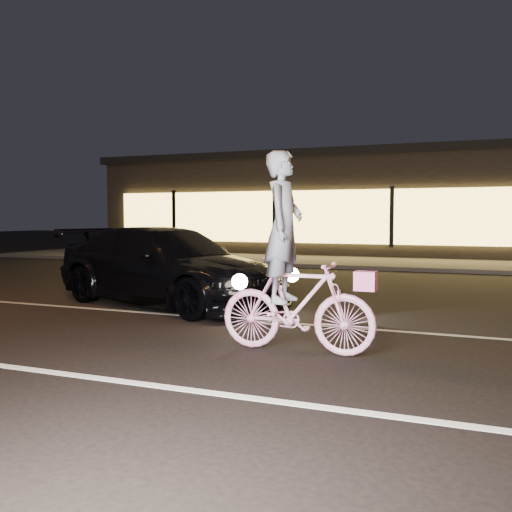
% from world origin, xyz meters
% --- Properties ---
extents(ground, '(90.00, 90.00, 0.00)m').
position_xyz_m(ground, '(0.00, 0.00, 0.00)').
color(ground, black).
rests_on(ground, ground).
extents(lane_stripe_near, '(60.00, 0.12, 0.01)m').
position_xyz_m(lane_stripe_near, '(0.00, -1.50, 0.00)').
color(lane_stripe_near, silver).
rests_on(lane_stripe_near, ground).
extents(lane_stripe_far, '(60.00, 0.10, 0.01)m').
position_xyz_m(lane_stripe_far, '(0.00, 2.00, 0.00)').
color(lane_stripe_far, gray).
rests_on(lane_stripe_far, ground).
extents(sidewalk, '(30.00, 4.00, 0.12)m').
position_xyz_m(sidewalk, '(0.00, 13.00, 0.06)').
color(sidewalk, '#383533').
rests_on(sidewalk, ground).
extents(storefront, '(25.40, 8.42, 4.20)m').
position_xyz_m(storefront, '(0.00, 18.97, 2.15)').
color(storefront, black).
rests_on(storefront, ground).
extents(cyclist, '(1.90, 0.65, 2.39)m').
position_xyz_m(cyclist, '(1.08, 0.29, 0.85)').
color(cyclist, '#FF449A').
rests_on(cyclist, ground).
extents(sedan, '(5.27, 3.41, 1.42)m').
position_xyz_m(sedan, '(-2.20, 2.92, 0.71)').
color(sedan, black).
rests_on(sedan, ground).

